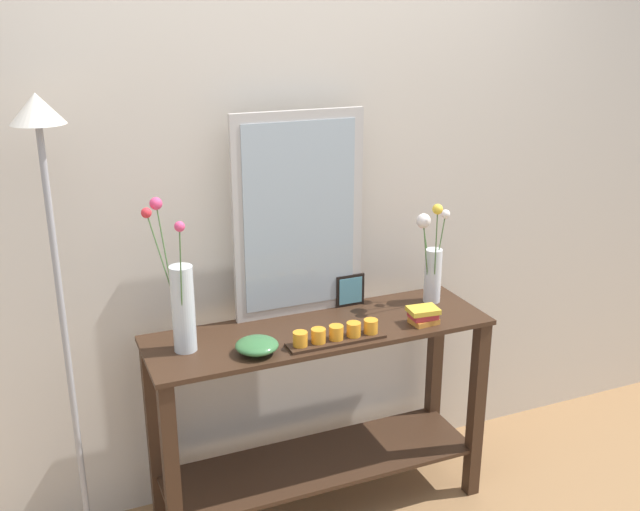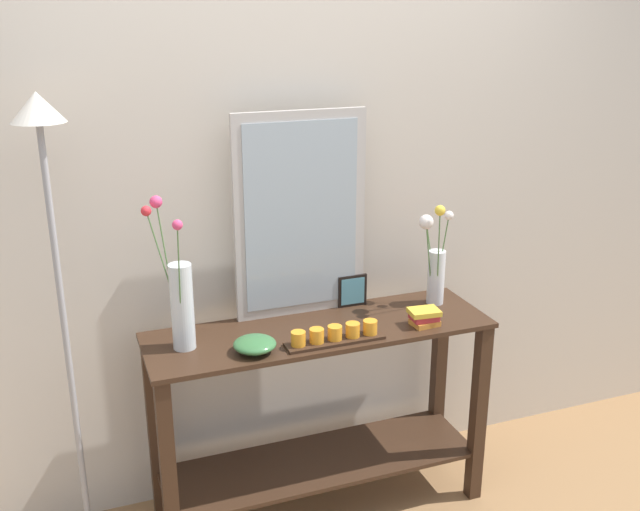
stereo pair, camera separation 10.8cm
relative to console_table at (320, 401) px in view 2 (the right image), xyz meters
The scene contains 11 objects.
ground_plane 0.53m from the console_table, ahead, with size 7.00×6.00×0.02m, color #997047.
wall_back 0.89m from the console_table, 90.00° to the left, with size 6.40×0.08×2.70m, color beige.
console_table is the anchor object (origin of this frame).
mirror_leaning 0.78m from the console_table, 95.01° to the left, with size 0.55×0.03×0.85m.
tall_vase_left 0.76m from the console_table, behind, with size 0.16×0.22×0.58m.
vase_right 0.76m from the console_table, ahead, with size 0.17×0.18×0.47m.
candle_tray 0.39m from the console_table, 86.77° to the right, with size 0.39×0.09×0.07m.
picture_frame_small 0.48m from the console_table, 38.27° to the left, with size 0.13×0.01×0.14m.
decorative_bowl 0.49m from the console_table, 158.93° to the right, with size 0.16×0.16×0.06m.
book_stack 0.56m from the console_table, 16.26° to the right, with size 0.13×0.10×0.07m.
floor_lamp 1.19m from the console_table, behind, with size 0.24×0.24×1.81m.
Camera 2 is at (-0.93, -2.50, 2.07)m, focal length 40.79 mm.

